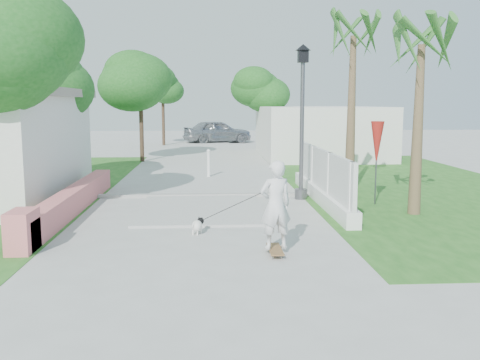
{
  "coord_description": "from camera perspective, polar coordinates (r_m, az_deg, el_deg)",
  "views": [
    {
      "loc": [
        0.23,
        -9.82,
        2.79
      ],
      "look_at": [
        0.9,
        1.89,
        1.1
      ],
      "focal_mm": 40.0,
      "sensor_mm": 36.0,
      "label": 1
    }
  ],
  "objects": [
    {
      "name": "bollard",
      "position": [
        19.94,
        -3.37,
        1.84
      ],
      "size": [
        0.14,
        0.14,
        1.09
      ],
      "color": "white",
      "rests_on": "ground"
    },
    {
      "name": "tree_path_far",
      "position": [
        35.94,
        -8.22,
        9.78
      ],
      "size": [
        3.2,
        3.2,
        5.17
      ],
      "color": "#4C3826",
      "rests_on": "ground"
    },
    {
      "name": "patio_umbrella",
      "position": [
        15.07,
        14.4,
        3.75
      ],
      "size": [
        0.36,
        0.36,
        2.3
      ],
      "color": "#59595E",
      "rests_on": "ground"
    },
    {
      "name": "grass_right",
      "position": [
        19.26,
        17.32,
        -0.48
      ],
      "size": [
        8.0,
        20.0,
        0.01
      ],
      "primitive_type": "cube",
      "color": "#255C1D",
      "rests_on": "ground"
    },
    {
      "name": "tree_left_near",
      "position": [
        13.67,
        -23.98,
        11.84
      ],
      "size": [
        3.6,
        3.6,
        5.28
      ],
      "color": "#4C3826",
      "rests_on": "ground"
    },
    {
      "name": "tree_path_left",
      "position": [
        26.02,
        -10.56,
        10.35
      ],
      "size": [
        3.4,
        3.4,
        5.23
      ],
      "color": "#4C3826",
      "rests_on": "ground"
    },
    {
      "name": "ground",
      "position": [
        10.21,
        -4.5,
        -7.69
      ],
      "size": [
        90.0,
        90.0,
        0.0
      ],
      "primitive_type": "plane",
      "color": "#B7B7B2",
      "rests_on": "ground"
    },
    {
      "name": "skateboarder",
      "position": [
        10.6,
        -0.59,
        -2.95
      ],
      "size": [
        1.83,
        2.25,
        1.76
      ],
      "rotation": [
        0.0,
        0.0,
        3.38
      ],
      "color": "brown",
      "rests_on": "ground"
    },
    {
      "name": "parked_car",
      "position": [
        37.76,
        -2.42,
        5.2
      ],
      "size": [
        5.07,
        3.2,
        1.61
      ],
      "primitive_type": "imported",
      "rotation": [
        0.0,
        0.0,
        1.87
      ],
      "color": "#ABADB3",
      "rests_on": "ground"
    },
    {
      "name": "tree_left_mid",
      "position": [
        19.18,
        -20.94,
        9.79
      ],
      "size": [
        3.2,
        3.2,
        4.85
      ],
      "color": "#4C3826",
      "rests_on": "ground"
    },
    {
      "name": "building_right",
      "position": [
        28.45,
        8.44,
        5.13
      ],
      "size": [
        6.0,
        8.0,
        2.6
      ],
      "primitive_type": "cube",
      "color": "silver",
      "rests_on": "ground"
    },
    {
      "name": "pink_wall",
      "position": [
        14.05,
        -17.81,
        -2.35
      ],
      "size": [
        0.45,
        8.2,
        0.8
      ],
      "color": "#D76E6F",
      "rests_on": "ground"
    },
    {
      "name": "lattice_fence",
      "position": [
        15.32,
        8.68,
        -0.32
      ],
      "size": [
        0.35,
        7.0,
        1.5
      ],
      "color": "white",
      "rests_on": "ground"
    },
    {
      "name": "palm_near",
      "position": [
        14.05,
        18.77,
        12.53
      ],
      "size": [
        1.8,
        1.8,
        4.7
      ],
      "color": "brown",
      "rests_on": "ground"
    },
    {
      "name": "curb",
      "position": [
        16.05,
        -4.07,
        -1.64
      ],
      "size": [
        6.5,
        0.25,
        0.1
      ],
      "primitive_type": "cube",
      "color": "#999993",
      "rests_on": "ground"
    },
    {
      "name": "dog",
      "position": [
        11.56,
        -4.55,
        -4.82
      ],
      "size": [
        0.36,
        0.48,
        0.35
      ],
      "rotation": [
        0.0,
        0.0,
        -0.43
      ],
      "color": "white",
      "rests_on": "ground"
    },
    {
      "name": "street_lamp",
      "position": [
        15.55,
        6.64,
        6.81
      ],
      "size": [
        0.44,
        0.44,
        4.44
      ],
      "color": "#59595E",
      "rests_on": "ground"
    },
    {
      "name": "palm_far",
      "position": [
        16.97,
        11.99,
        13.76
      ],
      "size": [
        1.8,
        1.8,
        5.3
      ],
      "color": "brown",
      "rests_on": "ground"
    },
    {
      "name": "tree_path_right",
      "position": [
        29.95,
        2.46,
        9.56
      ],
      "size": [
        3.0,
        3.0,
        4.79
      ],
      "color": "#4C3826",
      "rests_on": "ground"
    },
    {
      "name": "path_strip",
      "position": [
        29.94,
        -3.73,
        2.91
      ],
      "size": [
        3.2,
        36.0,
        0.06
      ],
      "primitive_type": "cube",
      "color": "#B7B7B2",
      "rests_on": "ground"
    }
  ]
}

